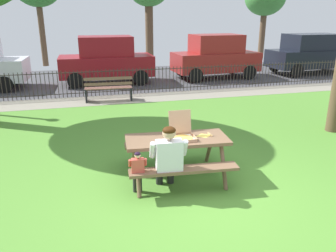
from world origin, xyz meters
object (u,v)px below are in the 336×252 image
Objects in this scene: picnic_table_foreground at (177,147)px; parked_car_center at (106,60)px; pizza_slice_on_table at (205,135)px; parked_car_right at (216,56)px; park_bench_center at (109,89)px; adult_at_table at (168,156)px; parked_car_far_right at (312,53)px; pizza_box_open at (182,133)px; child_at_table at (138,168)px.

parked_car_center is at bearing 92.67° from picnic_table_foreground.
parked_car_right reaches higher than pizza_slice_on_table.
park_bench_center is 3.26m from parked_car_center.
adult_at_table is 0.27× the size of parked_car_far_right.
parked_car_right is at bearing 66.52° from pizza_slice_on_table.
pizza_box_open is 0.58× the size of child_at_table.
picnic_table_foreground is at bearing -87.33° from parked_car_center.
adult_at_table is 14.00m from parked_car_far_right.
parked_car_far_right reaches higher than pizza_slice_on_table.
parked_car_center is 0.88× the size of parked_car_far_right.
picnic_table_foreground is at bearing -116.15° from parked_car_right.
pizza_slice_on_table is 0.16× the size of park_bench_center.
picnic_table_foreground is 0.28m from pizza_box_open.
pizza_slice_on_table is 6.23m from park_bench_center.
picnic_table_foreground is at bearing -136.34° from parked_car_far_right.
adult_at_table is (-0.29, -0.48, 0.06)m from picnic_table_foreground.
parked_car_right is (5.23, 3.20, 0.59)m from park_bench_center.
child_at_table is 9.78m from parked_car_center.
parked_car_far_right is (9.22, 9.30, 0.23)m from pizza_slice_on_table.
adult_at_table is 0.73× the size of park_bench_center.
picnic_table_foreground is at bearing 30.65° from child_at_table.
park_bench_center is at bearing 93.29° from adult_at_table.
pizza_slice_on_table is at bearing 19.34° from child_at_table.
pizza_box_open reaches higher than pizza_slice_on_table.
parked_car_right is (4.04, 9.30, 0.23)m from pizza_slice_on_table.
parked_car_center is at bearing 93.22° from pizza_box_open.
picnic_table_foreground is 1.18× the size of park_bench_center.
pizza_slice_on_table is 0.07× the size of parked_car_right.
adult_at_table is at bearing -89.15° from parked_car_center.
adult_at_table is 0.53m from child_at_table.
adult_at_table is 0.30× the size of parked_car_center.
pizza_box_open is at bearing 50.62° from adult_at_table.
parked_car_far_right is (10.40, 3.19, 0.59)m from park_bench_center.
pizza_slice_on_table is 9.35m from parked_car_center.
parked_car_far_right is at bearing 43.66° from picnic_table_foreground.
child_at_table is (-0.88, -0.45, -0.37)m from pizza_box_open.
pizza_slice_on_table is at bearing -84.15° from parked_car_center.
parked_car_far_right is at bearing 44.26° from adult_at_table.
child_at_table is 14.37m from parked_car_far_right.
picnic_table_foreground is at bearing 179.08° from pizza_slice_on_table.
parked_car_far_right reaches higher than picnic_table_foreground.
parked_car_far_right is at bearing -0.01° from parked_car_center.
parked_car_center is (-0.43, 9.29, 0.41)m from picnic_table_foreground.
pizza_box_open reaches higher than adult_at_table.
picnic_table_foreground is at bearing 169.46° from pizza_box_open.
pizza_box_open is at bearing -10.54° from picnic_table_foreground.
adult_at_table is 10.92m from parked_car_right.
adult_at_table is 0.30× the size of parked_car_right.
pizza_box_open reaches higher than park_bench_center.
child_at_table is at bearing 178.91° from adult_at_table.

